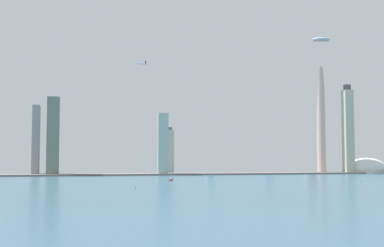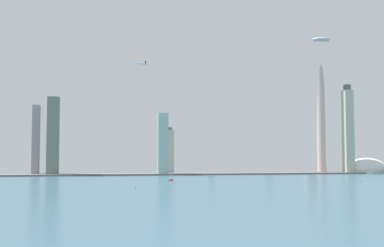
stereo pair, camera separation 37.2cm
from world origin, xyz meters
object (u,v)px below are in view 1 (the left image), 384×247
at_px(skyscraper_0, 268,160).
at_px(skyscraper_4, 311,156).
at_px(channel_buoy_1, 360,181).
at_px(channel_buoy_2, 135,188).
at_px(stadium_dome, 365,169).
at_px(skyscraper_2, 36,140).
at_px(skyscraper_5, 163,144).
at_px(skyscraper_6, 53,136).
at_px(observation_tower, 320,86).
at_px(skyscraper_1, 348,131).
at_px(skyscraper_7, 209,157).
at_px(airplane, 140,63).
at_px(skyscraper_3, 169,151).
at_px(boat_0, 171,179).

distance_m(skyscraper_0, skyscraper_4, 93.83).
height_order(channel_buoy_1, channel_buoy_2, channel_buoy_1).
height_order(stadium_dome, channel_buoy_1, stadium_dome).
distance_m(skyscraper_0, skyscraper_2, 481.69).
relative_size(stadium_dome, skyscraper_5, 0.80).
distance_m(skyscraper_2, skyscraper_6, 38.93).
bearing_deg(observation_tower, skyscraper_1, -27.36).
bearing_deg(channel_buoy_2, skyscraper_0, 56.12).
xyz_separation_m(skyscraper_5, channel_buoy_2, (-85.86, -376.61, -55.42)).
relative_size(skyscraper_5, channel_buoy_1, 46.68).
bearing_deg(skyscraper_5, skyscraper_1, 0.53).
distance_m(observation_tower, skyscraper_2, 565.29).
relative_size(skyscraper_7, airplane, 3.14).
bearing_deg(airplane, skyscraper_2, -50.59).
relative_size(skyscraper_5, skyscraper_6, 0.81).
bearing_deg(skyscraper_3, skyscraper_2, -169.81).
xyz_separation_m(observation_tower, airplane, (-374.70, -73.21, 17.22)).
xyz_separation_m(skyscraper_2, skyscraper_6, (31.18, -22.39, 6.49)).
relative_size(skyscraper_0, boat_0, 7.95).
distance_m(skyscraper_0, channel_buoy_2, 597.49).
bearing_deg(skyscraper_1, skyscraper_3, 167.61).
distance_m(observation_tower, skyscraper_6, 533.60).
bearing_deg(skyscraper_3, channel_buoy_2, -103.63).
xyz_separation_m(observation_tower, skyscraper_7, (-212.19, 84.52, -144.28)).
bearing_deg(airplane, skyscraper_0, -176.96).
relative_size(observation_tower, skyscraper_3, 4.10).
xyz_separation_m(observation_tower, skyscraper_2, (-553.50, 7.68, -114.60)).
distance_m(skyscraper_2, skyscraper_3, 255.54).
bearing_deg(skyscraper_0, skyscraper_5, -154.28).
xyz_separation_m(skyscraper_0, skyscraper_2, (-472.91, -84.06, 36.38)).
relative_size(stadium_dome, skyscraper_7, 1.15).
distance_m(skyscraper_2, skyscraper_5, 228.74).
bearing_deg(airplane, skyscraper_3, -146.00).
distance_m(stadium_dome, skyscraper_0, 199.64).
bearing_deg(skyscraper_1, airplane, -173.30).
bearing_deg(skyscraper_3, observation_tower, -9.89).
bearing_deg(skyscraper_2, skyscraper_3, 10.19).
bearing_deg(stadium_dome, skyscraper_7, 163.26).
relative_size(stadium_dome, skyscraper_6, 0.65).
relative_size(skyscraper_5, skyscraper_7, 1.44).
bearing_deg(skyscraper_7, channel_buoy_1, -75.32).
bearing_deg(skyscraper_5, boat_0, -95.51).
bearing_deg(skyscraper_1, channel_buoy_2, -140.40).
bearing_deg(observation_tower, boat_0, -145.98).
distance_m(skyscraper_1, channel_buoy_2, 602.13).
bearing_deg(skyscraper_1, skyscraper_2, 176.99).
bearing_deg(observation_tower, skyscraper_0, 131.30).
xyz_separation_m(stadium_dome, skyscraper_4, (-99.97, 39.64, 26.73)).
height_order(skyscraper_5, airplane, airplane).
bearing_deg(airplane, skyscraper_1, 160.46).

